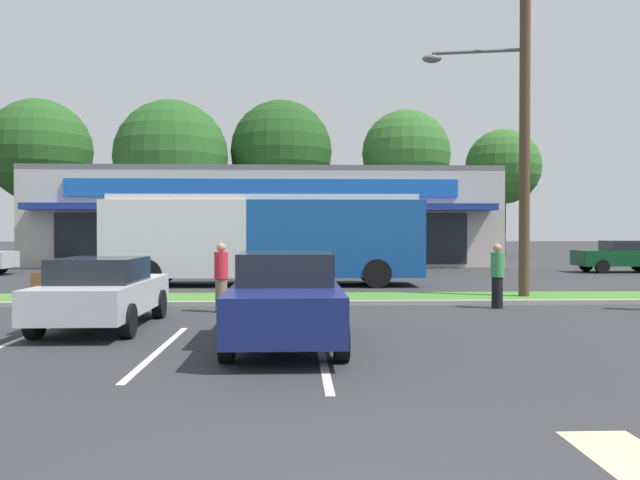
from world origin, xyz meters
TOP-DOWN VIEW (x-y plane):
  - grass_median at (0.00, 14.00)m, footprint 56.00×2.20m
  - curb_lip at (0.00, 12.78)m, footprint 56.00×0.24m
  - parking_stripe_1 at (-2.72, 6.49)m, footprint 0.12×4.80m
  - parking_stripe_2 at (-0.06, 5.84)m, footprint 0.12×4.80m
  - lot_arrow at (2.41, 1.21)m, footprint 0.70×1.60m
  - storefront_building at (-2.18, 35.70)m, footprint 26.11×12.75m
  - tree_far_left at (-19.18, 43.55)m, footprint 7.54×7.54m
  - tree_left at (-9.47, 42.87)m, footprint 8.26×8.26m
  - tree_mid_left at (-1.54, 45.28)m, footprint 7.80×7.80m
  - tree_mid at (8.12, 45.28)m, footprint 6.84×6.84m
  - tree_mid_right at (16.15, 46.48)m, footprint 5.98×5.98m
  - utility_pole at (5.88, 13.83)m, footprint 3.13×2.38m
  - city_bus at (-1.58, 19.11)m, footprint 11.35×2.80m
  - bus_stop_bench at (-6.18, 11.97)m, footprint 1.60×0.45m
  - car_0 at (-0.65, 6.98)m, footprint 1.94×4.74m
  - car_1 at (-4.39, 9.02)m, footprint 1.90×4.41m
  - car_3 at (-3.88, 24.87)m, footprint 4.73×1.87m
  - car_4 at (15.09, 25.81)m, footprint 4.19×1.87m
  - pedestrian_near_bench at (4.66, 11.96)m, footprint 0.33×0.33m
  - pedestrian_mid at (-2.27, 11.44)m, footprint 0.34×0.34m

SIDE VIEW (x-z plane):
  - parking_stripe_1 at x=-2.72m, z-range 0.00..0.01m
  - parking_stripe_2 at x=-0.06m, z-range 0.00..0.01m
  - lot_arrow at x=2.41m, z-range 0.00..0.01m
  - grass_median at x=0.00m, z-range 0.00..0.12m
  - curb_lip at x=0.00m, z-range 0.00..0.12m
  - bus_stop_bench at x=-6.18m, z-range 0.03..0.98m
  - car_1 at x=-4.39m, z-range 0.02..1.45m
  - car_4 at x=15.09m, z-range 0.02..1.54m
  - car_3 at x=-3.88m, z-range 0.01..1.59m
  - car_0 at x=-0.65m, z-range 0.01..1.60m
  - pedestrian_near_bench at x=4.66m, z-range 0.00..1.65m
  - pedestrian_mid at x=-2.27m, z-range 0.00..1.69m
  - city_bus at x=-1.58m, z-range 0.14..3.39m
  - storefront_building at x=-2.18m, z-range 0.00..5.52m
  - utility_pole at x=5.88m, z-range 0.35..10.21m
  - tree_mid_right at x=16.15m, z-range 2.05..12.17m
  - tree_left at x=-9.47m, z-range 1.60..13.08m
  - tree_far_left at x=-19.18m, z-range 2.03..13.65m
  - tree_mid at x=8.12m, z-range 2.25..13.61m
  - tree_mid_left at x=-1.54m, z-range 2.09..14.10m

